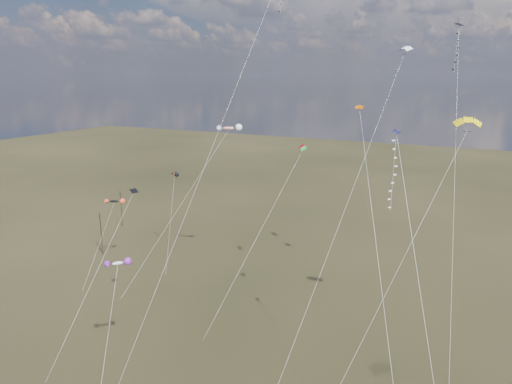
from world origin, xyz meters
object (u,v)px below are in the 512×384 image
at_px(utility_pole_near, 101,233).
at_px(utility_pole_far, 121,208).
at_px(diamond_black_high, 456,71).
at_px(parafoil_yellow, 468,121).
at_px(novelty_black_orange, 114,202).

height_order(utility_pole_near, utility_pole_far, same).
height_order(utility_pole_near, diamond_black_high, diamond_black_high).
relative_size(parafoil_yellow, novelty_black_orange, 2.35).
bearing_deg(utility_pole_near, utility_pole_far, 119.74).
bearing_deg(novelty_black_orange, parafoil_yellow, -4.25).
bearing_deg(utility_pole_far, diamond_black_high, -12.82).
distance_m(utility_pole_far, parafoil_yellow, 74.57).
bearing_deg(parafoil_yellow, utility_pole_far, 162.87).
height_order(utility_pole_near, novelty_black_orange, novelty_black_orange).
xyz_separation_m(diamond_black_high, parafoil_yellow, (1.97, -5.90, -5.02)).
bearing_deg(utility_pole_far, parafoil_yellow, -17.13).
bearing_deg(diamond_black_high, novelty_black_orange, -177.79).
distance_m(parafoil_yellow, novelty_black_orange, 55.47).
relative_size(utility_pole_near, diamond_black_high, 0.21).
bearing_deg(novelty_black_orange, utility_pole_far, 130.90).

